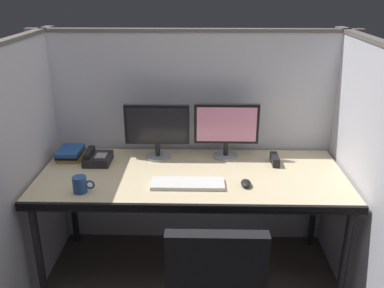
{
  "coord_description": "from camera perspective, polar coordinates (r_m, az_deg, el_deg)",
  "views": [
    {
      "loc": [
        0.05,
        -2.05,
        1.87
      ],
      "look_at": [
        0.0,
        0.35,
        0.92
      ],
      "focal_mm": 38.94,
      "sensor_mm": 36.0,
      "label": 1
    }
  ],
  "objects": [
    {
      "name": "computer_mouse",
      "position": [
        2.47,
        7.41,
        -5.36
      ],
      "size": [
        0.06,
        0.1,
        0.04
      ],
      "color": "black",
      "rests_on": "desk"
    },
    {
      "name": "red_stapler",
      "position": [
        2.79,
        11.27,
        -2.11
      ],
      "size": [
        0.04,
        0.15,
        0.06
      ],
      "primitive_type": "cube",
      "color": "black",
      "rests_on": "desk"
    },
    {
      "name": "coffee_mug",
      "position": [
        2.45,
        -15.04,
        -5.38
      ],
      "size": [
        0.13,
        0.08,
        0.09
      ],
      "color": "#264C8C",
      "rests_on": "desk"
    },
    {
      "name": "cubicle_partition_right",
      "position": [
        2.66,
        21.91,
        -3.97
      ],
      "size": [
        0.06,
        1.41,
        1.57
      ],
      "color": "silver",
      "rests_on": "ground"
    },
    {
      "name": "desk",
      "position": [
        2.61,
        -0.03,
        -5.19
      ],
      "size": [
        1.9,
        0.8,
        0.74
      ],
      "color": "beige",
      "rests_on": "ground"
    },
    {
      "name": "book_stack",
      "position": [
        2.93,
        -16.26,
        -1.22
      ],
      "size": [
        0.16,
        0.22,
        0.07
      ],
      "color": "olive",
      "rests_on": "desk"
    },
    {
      "name": "monitor_left",
      "position": [
        2.77,
        -4.81,
        2.25
      ],
      "size": [
        0.43,
        0.17,
        0.37
      ],
      "color": "gray",
      "rests_on": "desk"
    },
    {
      "name": "cubicle_partition_rear",
      "position": [
        2.99,
        0.17,
        0.45
      ],
      "size": [
        2.21,
        0.06,
        1.57
      ],
      "color": "silver",
      "rests_on": "ground"
    },
    {
      "name": "cubicle_partition_left",
      "position": [
        2.7,
        -21.71,
        -3.57
      ],
      "size": [
        0.06,
        1.41,
        1.57
      ],
      "color": "silver",
      "rests_on": "ground"
    },
    {
      "name": "desk_phone",
      "position": [
        2.81,
        -12.89,
        -1.91
      ],
      "size": [
        0.17,
        0.19,
        0.09
      ],
      "color": "black",
      "rests_on": "desk"
    },
    {
      "name": "keyboard_main",
      "position": [
        2.46,
        -0.58,
        -5.45
      ],
      "size": [
        0.43,
        0.15,
        0.02
      ],
      "primitive_type": "cube",
      "color": "silver",
      "rests_on": "desk"
    },
    {
      "name": "monitor_right",
      "position": [
        2.78,
        4.73,
        2.32
      ],
      "size": [
        0.43,
        0.17,
        0.37
      ],
      "color": "gray",
      "rests_on": "desk"
    }
  ]
}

